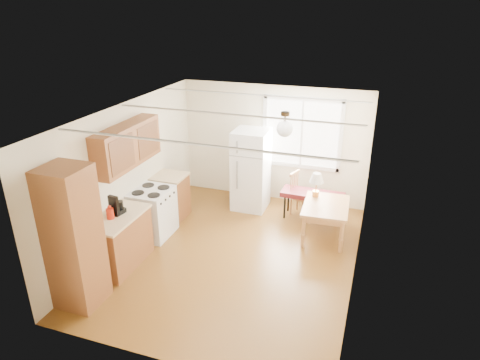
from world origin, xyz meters
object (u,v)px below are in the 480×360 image
at_px(refrigerator, 251,170).
at_px(chair, 297,191).
at_px(bench, 313,195).
at_px(dining_table, 326,210).

height_order(refrigerator, chair, refrigerator).
bearing_deg(bench, dining_table, -60.69).
bearing_deg(dining_table, refrigerator, 151.92).
bearing_deg(chair, dining_table, -31.60).
xyz_separation_m(dining_table, chair, (-0.69, 0.80, -0.06)).
distance_m(bench, chair, 0.37).
bearing_deg(chair, bench, -4.34).
height_order(bench, dining_table, dining_table).
distance_m(refrigerator, dining_table, 1.87).
relative_size(refrigerator, chair, 1.91).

